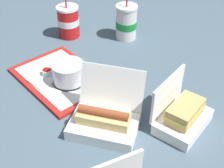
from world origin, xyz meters
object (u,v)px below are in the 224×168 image
Objects in this scene: soda_cup_corner at (126,22)px; clamshell_hotdog_center at (105,119)px; ketchup_cup at (47,72)px; plastic_fork at (64,67)px; soda_cup_back at (68,21)px; cake_container at (68,73)px; food_tray at (61,78)px; clamshell_sandwich_back at (182,115)px.

clamshell_hotdog_center is at bearing -49.66° from soda_cup_corner.
ketchup_cup is 0.45m from soda_cup_corner.
ketchup_cup reaches higher than plastic_fork.
soda_cup_corner is (0.18, 0.19, 0.00)m from soda_cup_back.
cake_container is 0.27m from clamshell_hotdog_center.
cake_container is 0.59× the size of soda_cup_back.
clamshell_hotdog_center is (0.35, -0.01, 0.01)m from ketchup_cup.
plastic_fork is (-0.00, 0.08, -0.01)m from ketchup_cup.
food_tray is 0.42m from soda_cup_corner.
soda_cup_back is (-0.21, 0.18, 0.06)m from plastic_fork.
clamshell_sandwich_back is at bearing 20.05° from ketchup_cup.
clamshell_sandwich_back reaches higher than food_tray.
food_tray is 1.71× the size of soda_cup_corner.
soda_cup_corner is at bearing 94.05° from ketchup_cup.
cake_container is at bearing -160.73° from clamshell_sandwich_back.
soda_cup_corner is (-0.03, 0.37, 0.06)m from plastic_fork.
soda_cup_corner reaches higher than clamshell_sandwich_back.
cake_container is at bearing 23.51° from ketchup_cup.
plastic_fork is 0.54× the size of soda_cup_back.
clamshell_sandwich_back is at bearing 17.90° from food_tray.
ketchup_cup is 0.35m from clamshell_hotdog_center.
soda_cup_back reaches higher than ketchup_cup.
clamshell_hotdog_center reaches higher than food_tray.
soda_cup_corner reaches higher than food_tray.
clamshell_hotdog_center is 0.63m from soda_cup_back.
soda_cup_back is (-0.72, 0.07, 0.03)m from clamshell_sandwich_back.
plastic_fork reaches higher than food_tray.
clamshell_sandwich_back is 0.72m from soda_cup_back.
soda_cup_corner reaches higher than cake_container.
cake_container is 0.59× the size of clamshell_sandwich_back.
food_tray is at bearing -174.58° from cake_container.
soda_cup_back reaches higher than plastic_fork.
clamshell_sandwich_back is 1.00× the size of soda_cup_back.
ketchup_cup reaches higher than food_tray.
plastic_fork is at bearing -85.32° from soda_cup_corner.
ketchup_cup is 0.08m from plastic_fork.
soda_cup_corner is at bearing 153.95° from clamshell_sandwich_back.
soda_cup_corner is (-0.03, 0.44, 0.05)m from ketchup_cup.
clamshell_hotdog_center is 1.36× the size of soda_cup_back.
plastic_fork is 0.51× the size of soda_cup_corner.
ketchup_cup is at bearing 178.45° from clamshell_hotdog_center.
food_tray is at bearing 171.92° from clamshell_hotdog_center.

